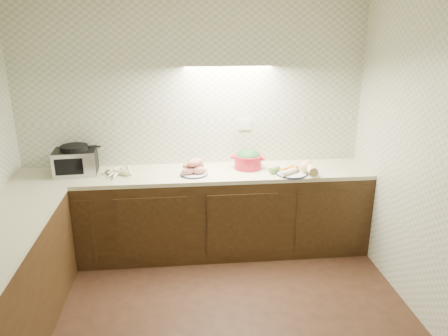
{
  "coord_description": "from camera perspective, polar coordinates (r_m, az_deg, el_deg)",
  "views": [
    {
      "loc": [
        -0.13,
        -2.71,
        2.37
      ],
      "look_at": [
        0.27,
        1.25,
        1.02
      ],
      "focal_mm": 35.0,
      "sensor_mm": 36.0,
      "label": 1
    }
  ],
  "objects": [
    {
      "name": "room",
      "position": [
        2.81,
        -2.96,
        3.41
      ],
      "size": [
        3.6,
        3.6,
        2.6
      ],
      "color": "black",
      "rests_on": "ground"
    },
    {
      "name": "counter",
      "position": [
        3.93,
        -13.36,
        -11.03
      ],
      "size": [
        3.6,
        3.6,
        0.9
      ],
      "color": "black",
      "rests_on": "ground"
    },
    {
      "name": "veg_plate",
      "position": [
        4.44,
        9.65,
        -0.14
      ],
      "size": [
        0.48,
        0.32,
        0.14
      ],
      "rotation": [
        0.0,
        0.0,
        -0.2
      ],
      "color": "#151D3E",
      "rests_on": "counter"
    },
    {
      "name": "parsnip_pile",
      "position": [
        4.48,
        -12.99,
        -0.5
      ],
      "size": [
        0.38,
        0.35,
        0.07
      ],
      "color": "beige",
      "rests_on": "counter"
    },
    {
      "name": "sweet_potato_plate",
      "position": [
        4.37,
        -3.97,
        -0.03
      ],
      "size": [
        0.28,
        0.28,
        0.17
      ],
      "rotation": [
        0.0,
        0.0,
        0.16
      ],
      "color": "#151D3E",
      "rests_on": "counter"
    },
    {
      "name": "toaster_oven",
      "position": [
        4.62,
        -18.82,
        0.93
      ],
      "size": [
        0.43,
        0.34,
        0.29
      ],
      "rotation": [
        0.0,
        0.0,
        0.07
      ],
      "color": "black",
      "rests_on": "counter"
    },
    {
      "name": "onion_bowl",
      "position": [
        4.56,
        -3.57,
        0.43
      ],
      "size": [
        0.14,
        0.14,
        0.1
      ],
      "color": "black",
      "rests_on": "counter"
    },
    {
      "name": "dutch_oven",
      "position": [
        4.55,
        3.16,
        1.15
      ],
      "size": [
        0.36,
        0.36,
        0.2
      ],
      "rotation": [
        0.0,
        0.0,
        -0.31
      ],
      "color": "red",
      "rests_on": "counter"
    }
  ]
}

